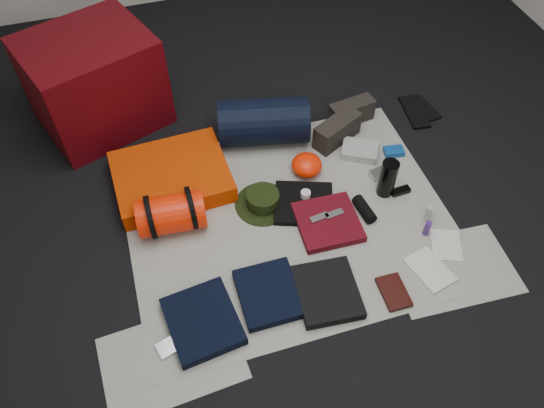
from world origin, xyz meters
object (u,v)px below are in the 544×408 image
object	(u,v)px
navy_duffel	(264,122)
paperback_book	(394,292)
stuff_sack	(171,214)
water_bottle	(388,178)
compact_camera	(379,174)
red_cabinet	(95,82)
sleeping_pad	(172,177)

from	to	relation	value
navy_duffel	paperback_book	distance (m)	1.18
stuff_sack	water_bottle	size ratio (longest dim) A/B	1.49
water_bottle	compact_camera	world-z (taller)	water_bottle
paperback_book	compact_camera	bearing A→B (deg)	72.58
navy_duffel	paperback_book	size ratio (longest dim) A/B	2.85
red_cabinet	navy_duffel	size ratio (longest dim) A/B	1.31
stuff_sack	paperback_book	distance (m)	1.12
sleeping_pad	paperback_book	distance (m)	1.28
red_cabinet	stuff_sack	xyz separation A→B (m)	(0.25, -0.91, -0.17)
sleeping_pad	water_bottle	size ratio (longest dim) A/B	2.67
red_cabinet	water_bottle	xyz separation A→B (m)	(1.35, -1.01, -0.16)
water_bottle	red_cabinet	bearing A→B (deg)	143.17
water_bottle	paperback_book	xyz separation A→B (m)	(-0.21, -0.57, -0.10)
navy_duffel	compact_camera	bearing A→B (deg)	-29.40
navy_duffel	water_bottle	world-z (taller)	navy_duffel
red_cabinet	stuff_sack	distance (m)	0.96
red_cabinet	paperback_book	distance (m)	1.96
compact_camera	red_cabinet	bearing A→B (deg)	136.54
sleeping_pad	stuff_sack	bearing A→B (deg)	-99.12
compact_camera	water_bottle	bearing A→B (deg)	-108.52
red_cabinet	compact_camera	bearing A→B (deg)	-53.77
sleeping_pad	water_bottle	bearing A→B (deg)	-20.03
red_cabinet	water_bottle	bearing A→B (deg)	-57.32
sleeping_pad	navy_duffel	distance (m)	0.60
stuff_sack	compact_camera	size ratio (longest dim) A/B	3.40
red_cabinet	paperback_book	xyz separation A→B (m)	(1.14, -1.58, -0.25)
sleeping_pad	navy_duffel	bearing A→B (deg)	18.16
red_cabinet	compact_camera	size ratio (longest dim) A/B	6.82
stuff_sack	navy_duffel	world-z (taller)	navy_duffel
stuff_sack	paperback_book	bearing A→B (deg)	-37.05
navy_duffel	compact_camera	distance (m)	0.70
red_cabinet	water_bottle	size ratio (longest dim) A/B	2.98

